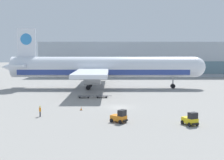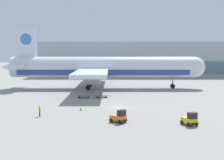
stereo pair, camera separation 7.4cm
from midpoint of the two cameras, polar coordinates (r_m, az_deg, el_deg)
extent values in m
plane|color=gray|center=(60.18, 1.05, -5.05)|extent=(400.00, 400.00, 0.00)
cube|color=#9EA8B2|center=(133.14, 6.65, 3.85)|extent=(90.00, 18.00, 14.00)
cube|color=slate|center=(124.26, 7.13, 2.26)|extent=(88.20, 0.20, 4.90)
cylinder|color=silver|center=(88.63, -1.71, 2.39)|extent=(52.03, 6.05, 5.80)
cube|color=#2D428E|center=(88.71, -1.71, 1.55)|extent=(47.87, 5.91, 1.45)
sphere|color=silver|center=(91.56, 14.79, 2.31)|extent=(5.68, 5.68, 5.68)
cone|color=silver|center=(93.15, -17.92, 2.28)|extent=(6.41, 5.54, 5.51)
cube|color=silver|center=(91.82, -15.57, 6.61)|extent=(5.20, 0.47, 8.00)
cylinder|color=#3384CC|center=(91.85, -15.59, 7.21)|extent=(3.20, 0.57, 3.20)
cube|color=silver|center=(92.21, -16.09, 2.66)|extent=(3.66, 13.02, 0.50)
cube|color=silver|center=(88.79, -3.39, 1.92)|extent=(8.23, 48.04, 0.90)
cylinder|color=#9EA0A5|center=(78.91, -3.83, 0.13)|extent=(4.21, 2.82, 2.80)
cylinder|color=#9EA0A5|center=(98.96, -3.03, 1.27)|extent=(4.21, 2.82, 2.80)
cylinder|color=#9EA0A5|center=(90.45, 10.91, 0.16)|extent=(0.36, 0.36, 4.00)
cylinder|color=black|center=(90.66, 10.88, -1.09)|extent=(1.30, 0.91, 1.30)
cylinder|color=#9EA0A5|center=(85.95, -4.55, -0.04)|extent=(0.36, 0.36, 4.00)
cylinder|color=black|center=(86.17, -4.54, -1.36)|extent=(1.30, 0.91, 1.30)
cylinder|color=#9EA0A5|center=(92.30, -4.22, 0.36)|extent=(0.36, 0.36, 4.00)
cylinder|color=black|center=(92.51, -4.22, -0.87)|extent=(1.30, 0.91, 1.30)
cube|color=yellow|center=(47.89, 13.83, -7.17)|extent=(2.25, 2.68, 0.80)
cube|color=black|center=(47.22, 14.36, -6.30)|extent=(1.51, 1.35, 0.90)
cube|color=black|center=(47.04, 14.78, -7.77)|extent=(1.21, 0.69, 0.24)
cylinder|color=black|center=(47.82, 15.09, -7.71)|extent=(0.47, 0.64, 0.60)
cylinder|color=black|center=(46.94, 13.78, -7.93)|extent=(0.47, 0.64, 0.60)
cylinder|color=black|center=(49.02, 13.85, -7.35)|extent=(0.47, 0.64, 0.60)
cylinder|color=black|center=(48.16, 12.56, -7.55)|extent=(0.47, 0.64, 0.60)
cube|color=orange|center=(48.14, 1.00, -6.93)|extent=(2.68, 2.48, 0.80)
cube|color=black|center=(47.61, 1.65, -6.03)|extent=(1.45, 1.53, 0.90)
cube|color=black|center=(47.54, 2.23, -7.44)|extent=(0.86, 1.12, 0.24)
cylinder|color=black|center=(48.36, 2.27, -7.36)|extent=(0.63, 0.54, 0.60)
cylinder|color=black|center=(47.23, 1.33, -7.68)|extent=(0.63, 0.54, 0.60)
cylinder|color=black|center=(49.24, 0.69, -7.12)|extent=(0.63, 0.54, 0.60)
cylinder|color=black|center=(48.12, -0.27, -7.42)|extent=(0.63, 0.54, 0.60)
cube|color=#56565B|center=(72.05, -5.32, -2.94)|extent=(2.85, 1.60, 0.12)
cube|color=#56565B|center=(71.97, -3.84, -2.94)|extent=(0.90, 0.11, 0.08)
cylinder|color=black|center=(72.67, -4.51, -3.05)|extent=(0.37, 0.16, 0.36)
cylinder|color=black|center=(71.41, -4.55, -3.21)|extent=(0.37, 0.16, 0.36)
cylinder|color=black|center=(72.77, -6.06, -3.06)|extent=(0.37, 0.16, 0.36)
cylinder|color=black|center=(71.51, -6.13, -3.21)|extent=(0.37, 0.16, 0.36)
cube|color=#56565B|center=(72.13, -2.06, -2.91)|extent=(2.85, 1.60, 0.12)
cube|color=#56565B|center=(72.16, -0.59, -2.91)|extent=(0.90, 0.11, 0.08)
cylinder|color=black|center=(72.81, -1.29, -3.02)|extent=(0.37, 0.16, 0.36)
cylinder|color=black|center=(71.55, -1.27, -3.18)|extent=(0.37, 0.16, 0.36)
cylinder|color=black|center=(72.80, -2.83, -3.03)|extent=(0.37, 0.16, 0.36)
cylinder|color=black|center=(71.54, -2.84, -3.18)|extent=(0.37, 0.16, 0.36)
cylinder|color=black|center=(53.42, -13.17, -6.11)|extent=(0.14, 0.14, 0.86)
cylinder|color=black|center=(53.61, -13.24, -6.07)|extent=(0.14, 0.14, 0.86)
cube|color=orange|center=(53.37, -13.23, -5.29)|extent=(0.37, 0.42, 0.65)
cylinder|color=orange|center=(53.14, -13.14, -5.30)|extent=(0.09, 0.09, 0.58)
cylinder|color=orange|center=(53.59, -13.31, -5.21)|extent=(0.09, 0.09, 0.58)
sphere|color=#DBB28E|center=(53.29, -13.24, -4.83)|extent=(0.23, 0.23, 0.23)
sphere|color=yellow|center=(53.28, -13.24, -4.76)|extent=(0.22, 0.22, 0.22)
cube|color=black|center=(57.79, -5.85, -5.51)|extent=(0.40, 0.40, 0.04)
cone|color=orange|center=(57.73, -5.85, -5.17)|extent=(0.32, 0.32, 0.66)
cylinder|color=white|center=(57.72, -5.85, -5.14)|extent=(0.19, 0.19, 0.09)
camera|label=1|loc=(0.04, -90.03, 0.00)|focal=50.00mm
camera|label=2|loc=(0.04, 89.97, 0.00)|focal=50.00mm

